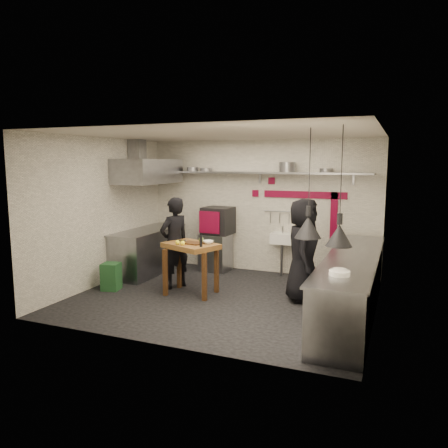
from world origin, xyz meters
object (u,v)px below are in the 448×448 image
at_px(combi_oven, 218,221).
at_px(chef_left, 174,243).
at_px(oven_stand, 216,252).
at_px(green_bin, 111,276).
at_px(chef_right, 303,250).
at_px(prep_table, 191,269).

height_order(combi_oven, chef_left, chef_left).
relative_size(oven_stand, chef_left, 0.47).
relative_size(green_bin, chef_right, 0.29).
relative_size(prep_table, chef_left, 0.54).
bearing_deg(chef_left, prep_table, 86.19).
xyz_separation_m(oven_stand, combi_oven, (0.04, 0.04, 0.69)).
bearing_deg(green_bin, oven_stand, 59.65).
height_order(green_bin, chef_left, chef_left).
height_order(green_bin, prep_table, prep_table).
bearing_deg(oven_stand, chef_right, -27.95).
distance_m(green_bin, prep_table, 1.53).
bearing_deg(chef_right, combi_oven, 46.07).
height_order(chef_left, chef_right, chef_right).
distance_m(combi_oven, chef_left, 1.56).
bearing_deg(prep_table, chef_left, 173.86).
distance_m(oven_stand, chef_left, 1.56).
height_order(prep_table, chef_left, chef_left).
bearing_deg(chef_left, oven_stand, -163.13).
bearing_deg(combi_oven, oven_stand, -131.69).
bearing_deg(combi_oven, chef_left, -95.19).
xyz_separation_m(combi_oven, chef_left, (-0.23, -1.52, -0.24)).
distance_m(oven_stand, chef_right, 2.61).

